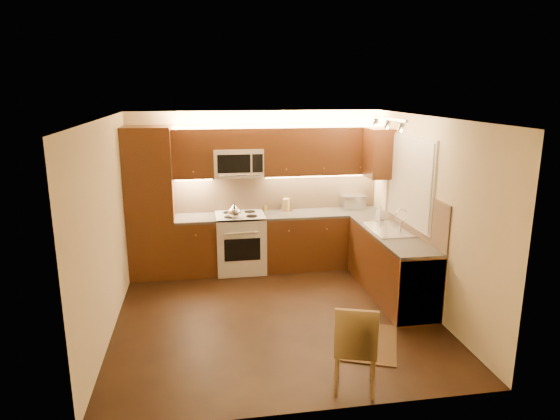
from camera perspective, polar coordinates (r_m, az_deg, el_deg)
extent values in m
cube|color=black|center=(6.51, -0.52, -11.96)|extent=(4.00, 4.00, 0.01)
cube|color=beige|center=(5.87, -0.58, 10.57)|extent=(4.00, 4.00, 0.01)
cube|color=beige|center=(8.00, -2.76, 2.42)|extent=(4.00, 0.01, 2.50)
cube|color=beige|center=(4.21, 3.69, -8.35)|extent=(4.00, 0.01, 2.50)
cube|color=beige|center=(6.11, -19.44, -2.02)|extent=(0.01, 4.00, 2.50)
cube|color=beige|center=(6.67, 16.69, -0.50)|extent=(0.01, 4.00, 2.50)
cube|color=#46220F|center=(7.72, -14.74, 0.78)|extent=(0.70, 0.60, 2.30)
cube|color=#46220F|center=(7.87, -9.62, -4.14)|extent=(0.62, 0.60, 0.86)
cube|color=#373432|center=(7.74, -9.76, -0.97)|extent=(0.62, 0.60, 0.04)
cube|color=#46220F|center=(8.11, 4.90, -3.45)|extent=(1.92, 0.60, 0.86)
cube|color=#373432|center=(7.98, 4.96, -0.37)|extent=(1.92, 0.60, 0.04)
cube|color=#46220F|center=(7.13, 12.65, -6.20)|extent=(0.60, 2.00, 0.86)
cube|color=#373432|center=(7.00, 12.85, -2.74)|extent=(0.60, 2.00, 0.04)
cube|color=silver|center=(6.54, 14.94, -8.24)|extent=(0.58, 0.60, 0.84)
cube|color=tan|center=(8.05, -0.27, 2.14)|extent=(3.30, 0.02, 0.60)
cube|color=tan|center=(7.03, 15.18, -0.10)|extent=(0.02, 2.00, 0.60)
cube|color=#46220F|center=(7.68, -10.06, 6.47)|extent=(0.62, 0.35, 0.75)
cube|color=#46220F|center=(7.92, 4.89, 6.85)|extent=(1.92, 0.35, 0.75)
cube|color=#46220F|center=(7.68, -4.92, 8.28)|extent=(0.76, 0.35, 0.31)
cube|color=#46220F|center=(7.75, 11.34, 6.48)|extent=(0.35, 0.50, 0.75)
cube|color=silver|center=(7.08, 14.85, 3.34)|extent=(0.03, 1.44, 1.24)
cube|color=silver|center=(7.07, 14.70, 3.33)|extent=(0.02, 1.36, 1.16)
cube|color=silver|center=(6.67, 12.37, 10.31)|extent=(0.04, 1.20, 0.03)
cube|color=silver|center=(8.22, 8.41, 0.93)|extent=(0.39, 0.29, 0.23)
cube|color=olive|center=(8.02, 0.71, 0.63)|extent=(0.14, 0.17, 0.20)
cylinder|color=silver|center=(8.03, -1.69, 0.24)|extent=(0.05, 0.05, 0.09)
cylinder|color=brown|center=(7.98, 1.31, 0.15)|extent=(0.05, 0.05, 0.09)
cylinder|color=silver|center=(8.07, 0.23, 0.34)|extent=(0.05, 0.05, 0.10)
cylinder|color=olive|center=(8.03, -1.69, 0.24)|extent=(0.06, 0.06, 0.09)
imported|color=silver|center=(7.65, 11.53, -0.27)|extent=(0.11, 0.12, 0.21)
cube|color=black|center=(5.94, 10.18, -14.81)|extent=(0.94, 1.11, 0.01)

